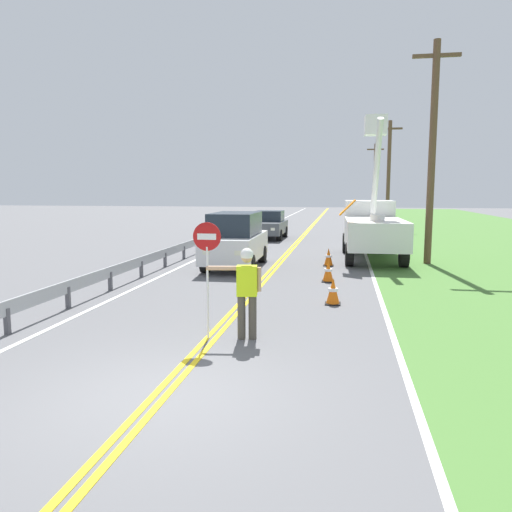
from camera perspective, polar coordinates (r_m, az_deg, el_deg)
ground_plane at (r=7.56m, az=-10.97°, el=-15.50°), size 160.00×160.00×0.00m
centerline_yellow_left at (r=26.77m, az=4.33°, el=1.28°), size 0.11×110.00×0.01m
centerline_yellow_right at (r=26.75m, az=4.71°, el=1.27°), size 0.11×110.00×0.01m
edge_line_right at (r=26.66m, az=12.25°, el=1.10°), size 0.12×110.00×0.01m
edge_line_left at (r=27.34m, az=-3.01°, el=1.42°), size 0.12×110.00×0.01m
flagger_worker at (r=9.75m, az=-1.12°, el=-3.65°), size 1.08×0.30×1.83m
stop_sign_paddle at (r=9.72m, az=-5.66°, el=0.24°), size 0.56×0.04×2.33m
utility_bucket_truck at (r=22.09m, az=13.23°, el=3.48°), size 2.67×6.87×6.04m
oncoming_suv_nearest at (r=18.93m, az=-2.38°, el=1.88°), size 1.97×4.63×2.10m
oncoming_sedan_second at (r=30.15m, az=1.51°, el=3.59°), size 1.95×4.12×1.70m
utility_pole_near at (r=21.01m, az=19.68°, el=11.47°), size 1.80×0.28×8.67m
utility_pole_mid at (r=39.32m, az=15.06°, el=9.25°), size 1.80×0.28×8.13m
utility_pole_far at (r=56.20m, az=13.53°, el=8.63°), size 1.80×0.28×7.94m
traffic_cone_lead at (r=13.00m, az=8.88°, el=-4.07°), size 0.40×0.40×0.70m
traffic_cone_mid at (r=16.15m, az=8.33°, el=-1.78°), size 0.40×0.40×0.70m
traffic_cone_tail at (r=19.53m, az=8.37°, el=-0.16°), size 0.40×0.40×0.70m
guardrail_left_shoulder at (r=22.55m, az=-7.43°, el=1.37°), size 0.10×32.00×0.71m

